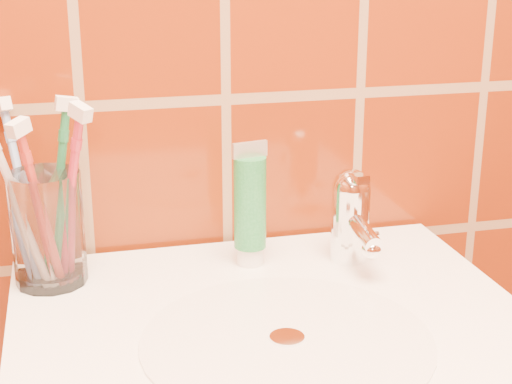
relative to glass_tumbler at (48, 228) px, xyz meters
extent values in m
cube|color=white|center=(0.23, -0.16, -0.15)|extent=(0.56, 0.46, 0.16)
cylinder|color=silver|center=(0.23, -0.21, -0.07)|extent=(0.30, 0.30, 0.00)
cylinder|color=white|center=(0.23, -0.21, -0.06)|extent=(0.04, 0.04, 0.00)
cylinder|color=white|center=(0.00, 0.00, 0.00)|extent=(0.11, 0.11, 0.14)
cylinder|color=white|center=(0.24, 0.00, -0.06)|extent=(0.03, 0.03, 0.02)
cylinder|color=#1B7434|center=(0.24, 0.00, 0.01)|extent=(0.04, 0.04, 0.12)
cube|color=beige|center=(0.24, 0.00, 0.08)|extent=(0.04, 0.01, 0.02)
cylinder|color=white|center=(0.37, -0.02, -0.02)|extent=(0.05, 0.05, 0.09)
sphere|color=white|center=(0.37, -0.02, 0.03)|extent=(0.05, 0.05, 0.05)
cylinder|color=white|center=(0.37, -0.06, -0.01)|extent=(0.02, 0.09, 0.03)
cube|color=white|center=(0.37, -0.03, 0.05)|extent=(0.02, 0.06, 0.01)
camera|label=1|loc=(0.03, -0.88, 0.33)|focal=55.00mm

